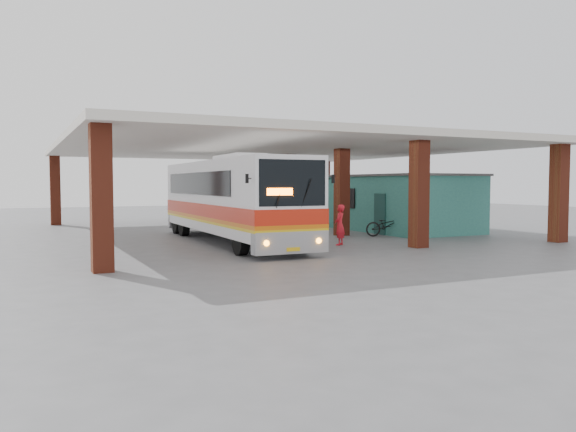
% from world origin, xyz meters
% --- Properties ---
extents(ground, '(90.00, 90.00, 0.00)m').
position_xyz_m(ground, '(0.00, 0.00, 0.00)').
color(ground, '#515154').
rests_on(ground, ground).
extents(brick_columns, '(20.10, 21.60, 4.35)m').
position_xyz_m(brick_columns, '(1.43, 5.00, 2.17)').
color(brick_columns, maroon).
rests_on(brick_columns, ground).
extents(canopy_roof, '(21.00, 23.00, 0.30)m').
position_xyz_m(canopy_roof, '(0.50, 6.50, 4.50)').
color(canopy_roof, silver).
rests_on(canopy_roof, brick_columns).
extents(shop_building, '(5.20, 8.20, 3.11)m').
position_xyz_m(shop_building, '(7.49, 4.00, 1.56)').
color(shop_building, '#2D716C').
rests_on(shop_building, ground).
extents(coach_bus, '(3.09, 13.23, 3.83)m').
position_xyz_m(coach_bus, '(-3.16, 2.28, 1.90)').
color(coach_bus, silver).
rests_on(coach_bus, ground).
extents(motorcycle, '(2.27, 1.40, 1.13)m').
position_xyz_m(motorcycle, '(4.70, 1.49, 0.56)').
color(motorcycle, black).
rests_on(motorcycle, ground).
extents(pedestrian, '(0.74, 0.72, 1.72)m').
position_xyz_m(pedestrian, '(0.56, -0.85, 0.86)').
color(pedestrian, red).
rests_on(pedestrian, ground).
extents(red_chair, '(0.42, 0.42, 0.71)m').
position_xyz_m(red_chair, '(5.08, 7.87, 0.33)').
color(red_chair, red).
rests_on(red_chair, ground).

